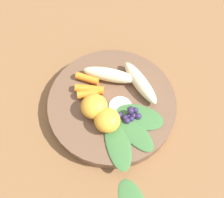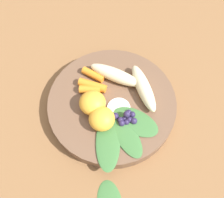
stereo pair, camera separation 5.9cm
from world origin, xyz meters
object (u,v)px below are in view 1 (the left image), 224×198
at_px(bowl, 112,104).
at_px(banana_peeled_right, 140,82).
at_px(orange_segment_near, 107,120).
at_px(banana_peeled_left, 110,75).

relative_size(bowl, banana_peeled_right, 2.32).
bearing_deg(orange_segment_near, banana_peeled_left, 55.97).
bearing_deg(banana_peeled_left, bowl, 108.45).
relative_size(banana_peeled_left, orange_segment_near, 2.27).
bearing_deg(banana_peeled_left, orange_segment_near, 100.98).
height_order(bowl, banana_peeled_right, banana_peeled_right).
xyz_separation_m(banana_peeled_left, banana_peeled_right, (0.05, -0.05, 0.00)).
relative_size(bowl, orange_segment_near, 5.26).
height_order(banana_peeled_left, banana_peeled_right, same).
distance_m(banana_peeled_right, orange_segment_near, 0.12).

